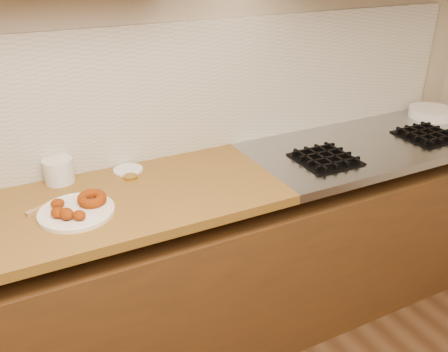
{
  "coord_description": "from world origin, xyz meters",
  "views": [
    {
      "loc": [
        -0.51,
        0.05,
        1.8
      ],
      "look_at": [
        0.28,
        1.62,
        0.93
      ],
      "focal_mm": 38.0,
      "sensor_mm": 36.0,
      "label": 1
    }
  ],
  "objects": [
    {
      "name": "brass_jar_lid",
      "position": [
        -0.05,
        1.84,
        0.91
      ],
      "size": [
        0.08,
        0.08,
        0.01
      ],
      "primitive_type": "cylinder",
      "rotation": [
        0.0,
        0.0,
        -0.4
      ],
      "color": "#B68E2D",
      "rests_on": "butcher_block"
    },
    {
      "name": "wall_back",
      "position": [
        0.0,
        2.0,
        1.35
      ],
      "size": [
        4.0,
        0.02,
        2.7
      ],
      "primitive_type": "cube",
      "color": "tan",
      "rests_on": "ground"
    },
    {
      "name": "plate_stack",
      "position": [
        1.72,
        1.82,
        0.92
      ],
      "size": [
        0.25,
        0.25,
        0.05
      ],
      "color": "white",
      "rests_on": "stovetop"
    },
    {
      "name": "fried_dough_chunks",
      "position": [
        -0.36,
        1.61,
        0.93
      ],
      "size": [
        0.12,
        0.17,
        0.04
      ],
      "color": "maroon",
      "rests_on": "donut_plate"
    },
    {
      "name": "tub_lid",
      "position": [
        -0.04,
        1.91,
        0.9
      ],
      "size": [
        0.14,
        0.14,
        0.01
      ],
      "primitive_type": "cylinder",
      "rotation": [
        0.0,
        0.0,
        0.08
      ],
      "color": "silver",
      "rests_on": "butcher_block"
    },
    {
      "name": "backsplash",
      "position": [
        0.0,
        1.99,
        1.2
      ],
      "size": [
        3.6,
        0.02,
        0.6
      ],
      "primitive_type": "cube",
      "color": "#BAB4A6",
      "rests_on": "wall_back"
    },
    {
      "name": "base_cabinet",
      "position": [
        0.0,
        1.69,
        0.39
      ],
      "size": [
        3.6,
        0.6,
        0.77
      ],
      "primitive_type": "cube",
      "color": "#532F12",
      "rests_on": "floor"
    },
    {
      "name": "burner_grates",
      "position": [
        1.13,
        1.61,
        0.91
      ],
      "size": [
        0.91,
        0.26,
        0.03
      ],
      "color": "black",
      "rests_on": "stovetop"
    },
    {
      "name": "plastic_tub",
      "position": [
        -0.33,
        1.94,
        0.95
      ],
      "size": [
        0.12,
        0.12,
        0.1
      ],
      "primitive_type": "cylinder",
      "rotation": [
        0.0,
        0.0,
        0.03
      ],
      "color": "silver",
      "rests_on": "butcher_block"
    },
    {
      "name": "ring_donut",
      "position": [
        -0.25,
        1.66,
        0.93
      ],
      "size": [
        0.11,
        0.12,
        0.05
      ],
      "primitive_type": "torus",
      "rotation": [
        0.1,
        0.0,
        0.05
      ],
      "color": "maroon",
      "rests_on": "donut_plate"
    },
    {
      "name": "stovetop",
      "position": [
        1.15,
        1.69,
        0.88
      ],
      "size": [
        1.3,
        0.62,
        0.04
      ],
      "primitive_type": "cube",
      "color": "#9EA0A5",
      "rests_on": "base_cabinet"
    },
    {
      "name": "donut_plate",
      "position": [
        -0.32,
        1.64,
        0.91
      ],
      "size": [
        0.28,
        0.28,
        0.02
      ],
      "primitive_type": "cylinder",
      "color": "silver",
      "rests_on": "butcher_block"
    },
    {
      "name": "wooden_utensil",
      "position": [
        -0.41,
        1.73,
        0.91
      ],
      "size": [
        0.17,
        0.08,
        0.01
      ],
      "primitive_type": "cube",
      "rotation": [
        0.0,
        0.0,
        0.39
      ],
      "color": "#9A7246",
      "rests_on": "butcher_block"
    }
  ]
}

